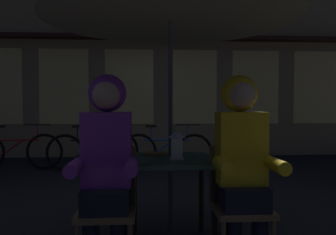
# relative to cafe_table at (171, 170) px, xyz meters

# --- Properties ---
(cafe_table) EXTENTS (0.72, 0.72, 0.74)m
(cafe_table) POSITION_rel_cafe_table_xyz_m (0.00, 0.00, 0.00)
(cafe_table) COLOR #42664C
(cafe_table) RESTS_ON ground_plane
(lantern) EXTENTS (0.11, 0.11, 0.23)m
(lantern) POSITION_rel_cafe_table_xyz_m (0.04, -0.08, 0.22)
(lantern) COLOR white
(lantern) RESTS_ON cafe_table
(chair_left) EXTENTS (0.40, 0.40, 0.87)m
(chair_left) POSITION_rel_cafe_table_xyz_m (-0.48, -0.37, -0.15)
(chair_left) COLOR olive
(chair_left) RESTS_ON ground_plane
(chair_right) EXTENTS (0.40, 0.40, 0.87)m
(chair_right) POSITION_rel_cafe_table_xyz_m (0.48, -0.37, -0.15)
(chair_right) COLOR olive
(chair_right) RESTS_ON ground_plane
(person_left_hooded) EXTENTS (0.45, 0.56, 1.40)m
(person_left_hooded) POSITION_rel_cafe_table_xyz_m (-0.48, -0.43, 0.21)
(person_left_hooded) COLOR black
(person_left_hooded) RESTS_ON ground_plane
(person_right_hooded) EXTENTS (0.45, 0.56, 1.40)m
(person_right_hooded) POSITION_rel_cafe_table_xyz_m (0.48, -0.43, 0.21)
(person_right_hooded) COLOR black
(person_right_hooded) RESTS_ON ground_plane
(shopfront_building) EXTENTS (10.00, 0.93, 6.20)m
(shopfront_building) POSITION_rel_cafe_table_xyz_m (0.16, 5.40, 2.45)
(shopfront_building) COLOR #937A56
(shopfront_building) RESTS_ON ground_plane
(bicycle_nearest) EXTENTS (1.68, 0.12, 0.84)m
(bicycle_nearest) POSITION_rel_cafe_table_xyz_m (-2.57, 3.58, -0.29)
(bicycle_nearest) COLOR black
(bicycle_nearest) RESTS_ON ground_plane
(bicycle_second) EXTENTS (1.66, 0.38, 0.84)m
(bicycle_second) POSITION_rel_cafe_table_xyz_m (-1.17, 3.57, -0.29)
(bicycle_second) COLOR black
(bicycle_second) RESTS_ON ground_plane
(bicycle_third) EXTENTS (1.68, 0.23, 0.84)m
(bicycle_third) POSITION_rel_cafe_table_xyz_m (0.17, 3.46, -0.29)
(bicycle_third) COLOR black
(bicycle_third) RESTS_ON ground_plane
(book) EXTENTS (0.24, 0.21, 0.02)m
(book) POSITION_rel_cafe_table_xyz_m (-0.11, 0.17, 0.11)
(book) COLOR olive
(book) RESTS_ON cafe_table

